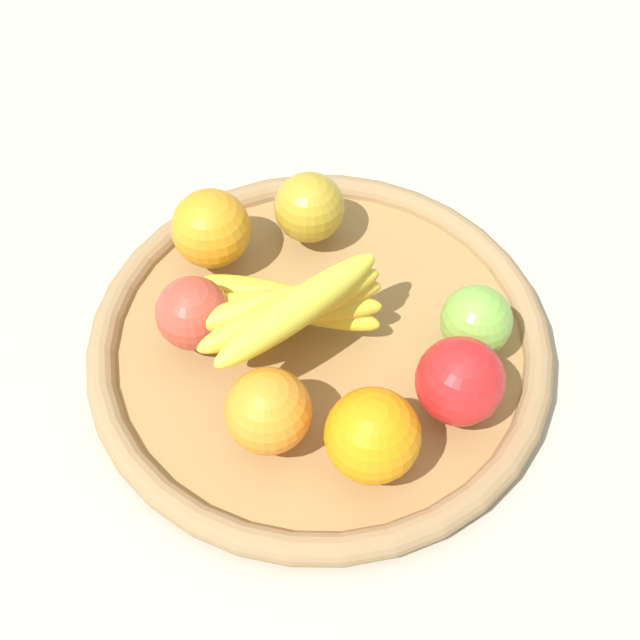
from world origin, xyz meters
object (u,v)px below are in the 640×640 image
(banana_bunch, at_px, (290,307))
(orange_2, at_px, (373,436))
(apple_0, at_px, (476,321))
(orange_0, at_px, (211,229))
(apple_3, at_px, (193,313))
(apple_2, at_px, (311,207))
(orange_1, at_px, (268,411))
(apple_1, at_px, (460,381))

(banana_bunch, xyz_separation_m, orange_2, (0.14, 0.06, -0.01))
(apple_0, xyz_separation_m, banana_bunch, (-0.02, -0.17, 0.01))
(banana_bunch, bearing_deg, orange_2, 23.98)
(orange_0, xyz_separation_m, apple_3, (0.10, -0.02, -0.00))
(apple_2, relative_size, orange_2, 0.89)
(apple_0, bearing_deg, orange_1, -67.25)
(orange_2, xyz_separation_m, apple_1, (-0.05, 0.08, -0.00))
(orange_1, bearing_deg, apple_3, -150.01)
(orange_0, bearing_deg, apple_1, 47.30)
(banana_bunch, bearing_deg, apple_0, 83.21)
(orange_2, bearing_deg, apple_2, -173.60)
(orange_0, bearing_deg, orange_2, 28.29)
(banana_bunch, height_order, apple_3, banana_bunch)
(apple_0, distance_m, orange_1, 0.21)
(apple_0, xyz_separation_m, orange_1, (0.08, -0.20, 0.00))
(orange_2, bearing_deg, banana_bunch, -156.02)
(apple_0, height_order, orange_1, orange_1)
(apple_2, distance_m, banana_bunch, 0.14)
(apple_2, distance_m, orange_1, 0.24)
(apple_0, height_order, apple_1, apple_1)
(apple_0, distance_m, orange_2, 0.16)
(apple_2, bearing_deg, banana_bunch, -12.52)
(apple_3, bearing_deg, apple_0, 83.50)
(apple_1, bearing_deg, banana_bunch, -121.61)
(apple_0, distance_m, apple_1, 0.07)
(orange_0, xyz_separation_m, orange_2, (0.25, 0.13, 0.00))
(apple_2, xyz_separation_m, orange_2, (0.27, 0.03, 0.00))
(orange_0, distance_m, apple_3, 0.10)
(apple_0, xyz_separation_m, apple_3, (-0.03, -0.26, 0.00))
(apple_1, bearing_deg, orange_0, -132.70)
(banana_bunch, distance_m, orange_0, 0.13)
(orange_0, bearing_deg, apple_2, 103.46)
(banana_bunch, bearing_deg, orange_1, -13.76)
(apple_0, height_order, apple_3, apple_3)
(apple_1, bearing_deg, orange_1, -84.95)
(apple_3, relative_size, orange_2, 0.86)
(apple_3, xyz_separation_m, orange_1, (0.11, 0.06, 0.00))
(banana_bunch, relative_size, orange_2, 2.29)
(banana_bunch, xyz_separation_m, orange_0, (-0.11, -0.07, -0.01))
(orange_0, bearing_deg, apple_3, -10.01)
(apple_2, distance_m, apple_1, 0.25)
(apple_0, relative_size, apple_1, 0.85)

